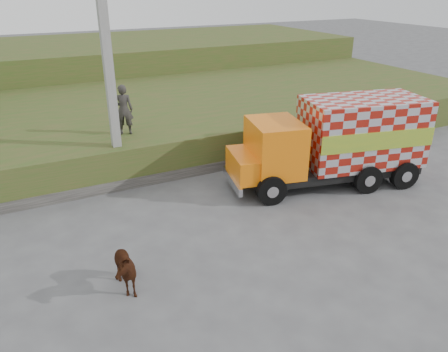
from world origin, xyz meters
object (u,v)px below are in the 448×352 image
cargo_truck (337,142)px  pedestrian (124,110)px  cow (121,269)px  utility_pole (109,74)px

cargo_truck → pedestrian: bearing=156.9°
cow → pedestrian: pedestrian is taller
utility_pole → cow: (-1.50, -6.06, -3.48)m
cargo_truck → cow: (-8.65, -2.62, -1.03)m
utility_pole → cargo_truck: utility_pole is taller
cargo_truck → cow: bearing=-150.9°
utility_pole → pedestrian: 2.11m
cow → pedestrian: (2.15, 7.25, 1.87)m
utility_pole → cargo_truck: (7.16, -3.44, -2.46)m
cow → utility_pole: bearing=71.6°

